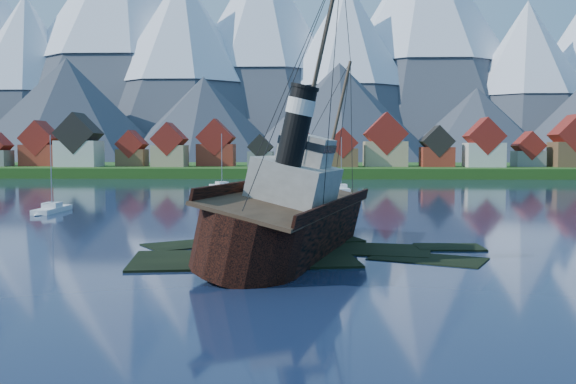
{
  "coord_description": "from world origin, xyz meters",
  "views": [
    {
      "loc": [
        2.51,
        -53.34,
        9.15
      ],
      "look_at": [
        0.26,
        6.0,
        5.0
      ],
      "focal_mm": 40.0,
      "sensor_mm": 36.0,
      "label": 1
    }
  ],
  "objects_px": {
    "sailboat_e": "(341,190)",
    "sailboat_a": "(52,210)",
    "sailboat_c": "(222,187)",
    "tugboat_wreck": "(287,214)"
  },
  "relations": [
    {
      "from": "sailboat_e",
      "to": "sailboat_a",
      "type": "bearing_deg",
      "value": -138.03
    },
    {
      "from": "sailboat_a",
      "to": "sailboat_c",
      "type": "xyz_separation_m",
      "value": [
        16.69,
        52.57,
        0.03
      ]
    },
    {
      "from": "sailboat_a",
      "to": "tugboat_wreck",
      "type": "bearing_deg",
      "value": -43.46
    },
    {
      "from": "sailboat_a",
      "to": "sailboat_e",
      "type": "bearing_deg",
      "value": 46.6
    },
    {
      "from": "tugboat_wreck",
      "to": "sailboat_a",
      "type": "height_order",
      "value": "tugboat_wreck"
    },
    {
      "from": "sailboat_c",
      "to": "sailboat_e",
      "type": "distance_m",
      "value": 26.96
    },
    {
      "from": "tugboat_wreck",
      "to": "sailboat_a",
      "type": "distance_m",
      "value": 47.27
    },
    {
      "from": "sailboat_c",
      "to": "sailboat_e",
      "type": "height_order",
      "value": "sailboat_c"
    },
    {
      "from": "tugboat_wreck",
      "to": "sailboat_e",
      "type": "height_order",
      "value": "tugboat_wreck"
    },
    {
      "from": "sailboat_e",
      "to": "sailboat_c",
      "type": "bearing_deg",
      "value": 160.67
    }
  ]
}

